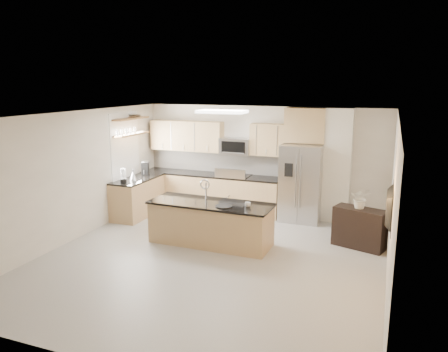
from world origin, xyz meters
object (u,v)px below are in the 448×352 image
at_px(cup, 248,204).
at_px(coffee_maker, 145,169).
at_px(refrigerator, 301,183).
at_px(bowl, 135,115).
at_px(kettle, 133,176).
at_px(microwave, 236,146).
at_px(credenza, 359,228).
at_px(platter, 224,206).
at_px(range, 234,194).
at_px(flower_vase, 361,193).
at_px(television, 386,206).
at_px(blender, 123,177).
at_px(island, 211,223).

distance_m(cup, coffee_maker, 3.53).
distance_m(refrigerator, bowl, 4.25).
height_order(cup, kettle, kettle).
distance_m(microwave, refrigerator, 1.82).
distance_m(credenza, platter, 2.67).
relative_size(range, flower_vase, 1.87).
bearing_deg(platter, kettle, 158.34).
bearing_deg(microwave, coffee_maker, -159.65).
xyz_separation_m(flower_vase, television, (0.46, -1.79, 0.26)).
relative_size(refrigerator, blender, 5.27).
bearing_deg(flower_vase, refrigerator, 137.38).
distance_m(range, credenza, 3.35).
bearing_deg(television, range, 48.36).
bearing_deg(kettle, flower_vase, -0.24).
relative_size(refrigerator, bowl, 4.80).
bearing_deg(credenza, island, -145.25).
bearing_deg(platter, island, 153.24).
height_order(blender, coffee_maker, blender).
bearing_deg(coffee_maker, cup, -26.29).
height_order(range, television, television).
bearing_deg(bowl, range, 18.94).
bearing_deg(flower_vase, credenza, -45.17).
height_order(microwave, kettle, microwave).
bearing_deg(television, blender, 75.06).
relative_size(cup, coffee_maker, 0.36).
relative_size(cup, kettle, 0.46).
bearing_deg(flower_vase, blender, -176.61).
xyz_separation_m(refrigerator, credenza, (1.41, -1.29, -0.50)).
distance_m(coffee_maker, television, 6.13).
height_order(island, platter, island).
distance_m(range, bowl, 3.05).
height_order(credenza, flower_vase, flower_vase).
distance_m(refrigerator, television, 3.62).
xyz_separation_m(cup, platter, (-0.43, -0.15, -0.04)).
bearing_deg(coffee_maker, island, -32.75).
bearing_deg(coffee_maker, flower_vase, -7.47).
bearing_deg(island, blender, 167.83).
xyz_separation_m(credenza, bowl, (-5.32, 0.57, 1.99)).
relative_size(blender, kettle, 1.36).
bearing_deg(blender, flower_vase, 3.39).
height_order(range, blender, blender).
xyz_separation_m(microwave, coffee_maker, (-2.09, -0.78, -0.56)).
bearing_deg(bowl, refrigerator, 10.52).
distance_m(credenza, television, 2.07).
xyz_separation_m(microwave, blender, (-2.07, -1.75, -0.56)).
distance_m(kettle, coffee_maker, 0.66).
distance_m(credenza, coffee_maker, 5.25).
xyz_separation_m(microwave, credenza, (3.07, -1.47, -1.24)).
bearing_deg(range, blender, -141.84).
bearing_deg(cup, television, -20.34).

